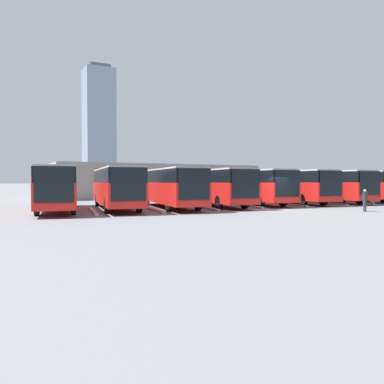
{
  "coord_description": "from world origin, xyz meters",
  "views": [
    {
      "loc": [
        18.84,
        22.5,
        2.22
      ],
      "look_at": [
        4.18,
        -6.13,
        1.25
      ],
      "focal_mm": 35.0,
      "sensor_mm": 36.0,
      "label": 1
    }
  ],
  "objects_px": {
    "bus_4": "(214,186)",
    "bus_5": "(170,186)",
    "bus_2": "(289,185)",
    "bus_3": "(251,185)",
    "pedestrian": "(365,200)",
    "bus_1": "(324,185)",
    "bus_6": "(116,186)",
    "bus_7": "(56,187)",
    "bus_0": "(348,185)"
  },
  "relations": [
    {
      "from": "bus_0",
      "to": "bus_4",
      "type": "distance_m",
      "value": 17.39
    },
    {
      "from": "bus_3",
      "to": "pedestrian",
      "type": "xyz_separation_m",
      "value": [
        -2.28,
        10.63,
        -0.92
      ]
    },
    {
      "from": "bus_3",
      "to": "bus_4",
      "type": "bearing_deg",
      "value": 14.6
    },
    {
      "from": "bus_3",
      "to": "bus_7",
      "type": "xyz_separation_m",
      "value": [
        17.38,
        -0.1,
        0.0
      ]
    },
    {
      "from": "bus_1",
      "to": "bus_7",
      "type": "distance_m",
      "value": 26.09
    },
    {
      "from": "bus_0",
      "to": "bus_1",
      "type": "relative_size",
      "value": 1.0
    },
    {
      "from": "bus_4",
      "to": "bus_5",
      "type": "relative_size",
      "value": 1.0
    },
    {
      "from": "pedestrian",
      "to": "bus_3",
      "type": "bearing_deg",
      "value": -103.1
    },
    {
      "from": "bus_1",
      "to": "bus_5",
      "type": "bearing_deg",
      "value": 8.2
    },
    {
      "from": "bus_1",
      "to": "bus_3",
      "type": "bearing_deg",
      "value": 3.24
    },
    {
      "from": "bus_0",
      "to": "bus_6",
      "type": "relative_size",
      "value": 1.0
    },
    {
      "from": "bus_1",
      "to": "pedestrian",
      "type": "height_order",
      "value": "bus_1"
    },
    {
      "from": "bus_2",
      "to": "bus_6",
      "type": "height_order",
      "value": "same"
    },
    {
      "from": "pedestrian",
      "to": "bus_2",
      "type": "bearing_deg",
      "value": -126.61
    },
    {
      "from": "bus_5",
      "to": "bus_4",
      "type": "bearing_deg",
      "value": -168.28
    },
    {
      "from": "bus_0",
      "to": "bus_2",
      "type": "xyz_separation_m",
      "value": [
        8.69,
        0.33,
        0.0
      ]
    },
    {
      "from": "bus_6",
      "to": "bus_7",
      "type": "relative_size",
      "value": 1.0
    },
    {
      "from": "bus_3",
      "to": "bus_4",
      "type": "distance_m",
      "value": 4.37
    },
    {
      "from": "bus_2",
      "to": "bus_5",
      "type": "bearing_deg",
      "value": 9.79
    },
    {
      "from": "bus_2",
      "to": "bus_7",
      "type": "bearing_deg",
      "value": 6.92
    },
    {
      "from": "bus_7",
      "to": "bus_0",
      "type": "bearing_deg",
      "value": -172.09
    },
    {
      "from": "bus_0",
      "to": "bus_5",
      "type": "xyz_separation_m",
      "value": [
        21.73,
        0.69,
        0.0
      ]
    },
    {
      "from": "bus_1",
      "to": "bus_5",
      "type": "xyz_separation_m",
      "value": [
        17.38,
        -0.01,
        0.0
      ]
    },
    {
      "from": "bus_6",
      "to": "bus_7",
      "type": "height_order",
      "value": "same"
    },
    {
      "from": "bus_5",
      "to": "bus_7",
      "type": "bearing_deg",
      "value": 2.62
    },
    {
      "from": "bus_1",
      "to": "bus_7",
      "type": "relative_size",
      "value": 1.0
    },
    {
      "from": "bus_2",
      "to": "bus_3",
      "type": "relative_size",
      "value": 1.0
    },
    {
      "from": "bus_1",
      "to": "pedestrian",
      "type": "distance_m",
      "value": 11.81
    },
    {
      "from": "bus_1",
      "to": "bus_6",
      "type": "distance_m",
      "value": 21.73
    },
    {
      "from": "bus_0",
      "to": "bus_6",
      "type": "distance_m",
      "value": 26.07
    },
    {
      "from": "bus_1",
      "to": "pedestrian",
      "type": "relative_size",
      "value": 7.84
    },
    {
      "from": "pedestrian",
      "to": "bus_0",
      "type": "bearing_deg",
      "value": -160.7
    },
    {
      "from": "bus_1",
      "to": "bus_4",
      "type": "bearing_deg",
      "value": 7.03
    },
    {
      "from": "bus_5",
      "to": "bus_6",
      "type": "distance_m",
      "value": 4.38
    },
    {
      "from": "bus_1",
      "to": "bus_5",
      "type": "height_order",
      "value": "same"
    },
    {
      "from": "bus_3",
      "to": "pedestrian",
      "type": "bearing_deg",
      "value": 110.31
    },
    {
      "from": "bus_2",
      "to": "bus_5",
      "type": "height_order",
      "value": "same"
    },
    {
      "from": "bus_2",
      "to": "bus_0",
      "type": "bearing_deg",
      "value": -169.6
    },
    {
      "from": "bus_2",
      "to": "pedestrian",
      "type": "relative_size",
      "value": 7.84
    },
    {
      "from": "bus_2",
      "to": "bus_4",
      "type": "xyz_separation_m",
      "value": [
        8.69,
        0.09,
        0.0
      ]
    },
    {
      "from": "bus_0",
      "to": "bus_6",
      "type": "height_order",
      "value": "same"
    },
    {
      "from": "bus_1",
      "to": "bus_2",
      "type": "xyz_separation_m",
      "value": [
        4.35,
        -0.36,
        0.0
      ]
    },
    {
      "from": "bus_2",
      "to": "bus_3",
      "type": "bearing_deg",
      "value": 3.04
    },
    {
      "from": "bus_2",
      "to": "bus_7",
      "type": "height_order",
      "value": "same"
    },
    {
      "from": "bus_1",
      "to": "bus_3",
      "type": "relative_size",
      "value": 1.0
    },
    {
      "from": "bus_7",
      "to": "pedestrian",
      "type": "bearing_deg",
      "value": 159.59
    },
    {
      "from": "bus_6",
      "to": "bus_0",
      "type": "bearing_deg",
      "value": -171.4
    },
    {
      "from": "bus_6",
      "to": "pedestrian",
      "type": "xyz_separation_m",
      "value": [
        -15.31,
        10.4,
        -0.92
      ]
    },
    {
      "from": "bus_2",
      "to": "bus_5",
      "type": "relative_size",
      "value": 1.0
    },
    {
      "from": "bus_0",
      "to": "bus_3",
      "type": "relative_size",
      "value": 1.0
    }
  ]
}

